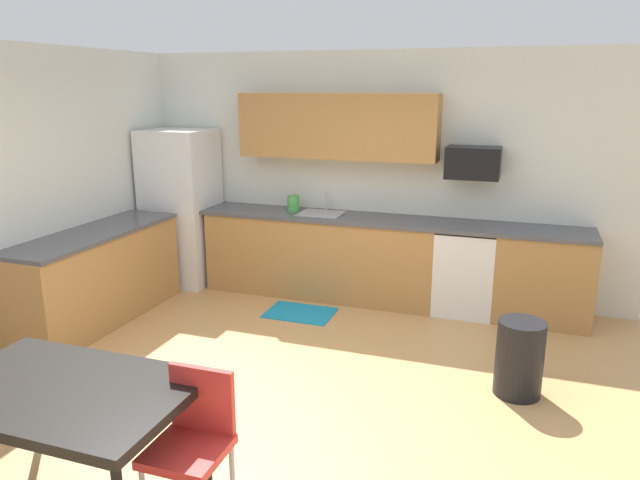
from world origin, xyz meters
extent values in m
plane|color=tan|center=(0.00, 0.00, 0.00)|extent=(12.00, 12.00, 0.00)
cube|color=silver|center=(0.00, 2.65, 1.35)|extent=(5.80, 0.10, 2.70)
cube|color=#AD7A42|center=(-0.44, 2.30, 0.45)|extent=(2.61, 0.60, 0.90)
cube|color=#AD7A42|center=(1.93, 2.30, 0.45)|extent=(0.94, 0.60, 0.90)
cube|color=#AD7A42|center=(-2.30, 0.80, 0.45)|extent=(0.60, 2.00, 0.90)
cube|color=#4C4C51|center=(0.00, 2.30, 0.92)|extent=(4.80, 0.64, 0.04)
cube|color=#4C4C51|center=(-2.30, 0.80, 0.92)|extent=(0.64, 2.00, 0.04)
cube|color=#AD7A42|center=(-0.30, 2.43, 1.90)|extent=(2.20, 0.34, 0.70)
cube|color=white|center=(-2.18, 2.22, 0.92)|extent=(0.76, 0.70, 1.83)
cube|color=white|center=(1.16, 2.30, 0.44)|extent=(0.60, 0.60, 0.88)
cube|color=black|center=(1.16, 2.30, 0.90)|extent=(0.60, 0.60, 0.03)
cube|color=black|center=(1.16, 2.40, 1.57)|extent=(0.54, 0.36, 0.32)
cube|color=#A5A8AD|center=(-0.44, 2.30, 0.88)|extent=(0.48, 0.40, 0.14)
cylinder|color=#B2B5BA|center=(-0.44, 2.48, 1.04)|extent=(0.02, 0.02, 0.24)
cube|color=black|center=(-0.62, -1.49, 0.71)|extent=(1.40, 0.90, 0.06)
cylinder|color=black|center=(-1.26, -1.10, 0.34)|extent=(0.05, 0.05, 0.68)
cylinder|color=black|center=(0.02, -1.10, 0.34)|extent=(0.05, 0.05, 0.68)
cube|color=red|center=(0.09, -1.42, 0.45)|extent=(0.40, 0.40, 0.05)
cube|color=red|center=(0.09, -1.24, 0.65)|extent=(0.38, 0.04, 0.40)
cylinder|color=#B2B2B7|center=(-0.08, -1.25, 0.21)|extent=(0.03, 0.03, 0.42)
cylinder|color=#B2B2B7|center=(0.26, -1.25, 0.21)|extent=(0.03, 0.03, 0.42)
cylinder|color=black|center=(1.74, 0.65, 0.30)|extent=(0.36, 0.36, 0.60)
cube|color=#198CBF|center=(-0.45, 1.65, 0.01)|extent=(0.70, 0.50, 0.01)
cylinder|color=#4CA54C|center=(-0.79, 2.35, 1.02)|extent=(0.14, 0.14, 0.20)
camera|label=1|loc=(1.65, -3.76, 2.32)|focal=33.05mm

